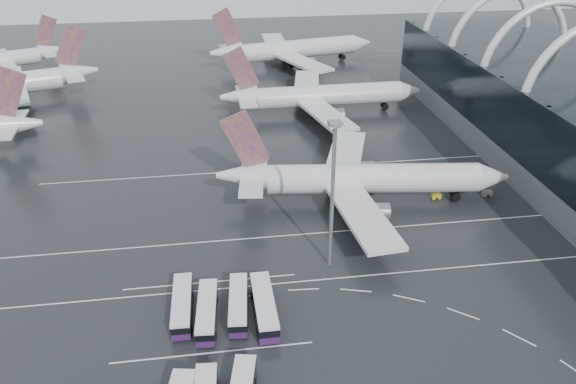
{
  "coord_description": "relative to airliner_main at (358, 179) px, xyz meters",
  "views": [
    {
      "loc": [
        -22.0,
        -74.51,
        56.68
      ],
      "look_at": [
        -8.81,
        15.94,
        7.0
      ],
      "focal_mm": 35.0,
      "sensor_mm": 36.0,
      "label": 1
    }
  ],
  "objects": [
    {
      "name": "lane_marking_far",
      "position": [
        -6.47,
        17.18,
        -5.01
      ],
      "size": [
        120.0,
        0.25,
        0.01
      ],
      "primitive_type": "cube",
      "color": "silver",
      "rests_on": "ground"
    },
    {
      "name": "gse_cart_belly_d",
      "position": [
        27.58,
        -1.65,
        -4.47
      ],
      "size": [
        1.98,
        1.17,
        1.08
      ],
      "primitive_type": "cube",
      "color": "slate",
      "rests_on": "ground"
    },
    {
      "name": "bus_row_near_a",
      "position": [
        -34.71,
        -30.04,
        -3.34
      ],
      "size": [
        3.14,
        12.41,
        3.04
      ],
      "rotation": [
        0.0,
        0.0,
        1.55
      ],
      "color": "#321645",
      "rests_on": "ground"
    },
    {
      "name": "gse_cart_belly_a",
      "position": [
        16.55,
        -1.2,
        -4.5
      ],
      "size": [
        1.87,
        1.11,
        1.02
      ],
      "primitive_type": "cube",
      "color": "gold",
      "rests_on": "ground"
    },
    {
      "name": "bus_row_near_d",
      "position": [
        -22.56,
        -32.18,
        -3.23
      ],
      "size": [
        3.28,
        13.2,
        3.24
      ],
      "rotation": [
        0.0,
        0.0,
        1.58
      ],
      "color": "#321645",
      "rests_on": "ground"
    },
    {
      "name": "bus_row_near_c",
      "position": [
        -26.35,
        -30.97,
        -3.39
      ],
      "size": [
        3.68,
        12.16,
        2.95
      ],
      "rotation": [
        0.0,
        0.0,
        1.49
      ],
      "color": "#321645",
      "rests_on": "ground"
    },
    {
      "name": "floodlight_mast",
      "position": [
        -10.15,
        -20.73,
        11.34
      ],
      "size": [
        1.99,
        1.99,
        25.99
      ],
      "color": "gray",
      "rests_on": "ground"
    },
    {
      "name": "lane_marking_mid",
      "position": [
        -6.47,
        -10.82,
        -5.01
      ],
      "size": [
        120.0,
        0.25,
        0.01
      ],
      "primitive_type": "cube",
      "color": "silver",
      "rests_on": "ground"
    },
    {
      "name": "airliner_gate_c",
      "position": [
        1.44,
        101.27,
        0.44
      ],
      "size": [
        60.94,
        55.34,
        21.79
      ],
      "rotation": [
        0.0,
        0.0,
        0.2
      ],
      "color": "silver",
      "rests_on": "ground"
    },
    {
      "name": "jet_remote_far",
      "position": [
        -96.98,
        105.59,
        -0.25
      ],
      "size": [
        40.74,
        33.23,
        18.44
      ],
      "rotation": [
        0.0,
        0.0,
        3.55
      ],
      "color": "silver",
      "rests_on": "ground"
    },
    {
      "name": "bus_bay_line_south",
      "position": [
        -30.47,
        -38.82,
        -5.01
      ],
      "size": [
        28.0,
        0.25,
        0.01
      ],
      "primitive_type": "cube",
      "color": "silver",
      "rests_on": "ground"
    },
    {
      "name": "jet_remote_mid",
      "position": [
        -85.1,
        74.21,
        0.57
      ],
      "size": [
        48.88,
        39.74,
        21.64
      ],
      "rotation": [
        0.0,
        0.0,
        3.46
      ],
      "color": "silver",
      "rests_on": "ground"
    },
    {
      "name": "gse_cart_belly_c",
      "position": [
        -1.62,
        -1.23,
        -4.46
      ],
      "size": [
        2.01,
        1.19,
        1.1
      ],
      "primitive_type": "cube",
      "color": "gold",
      "rests_on": "ground"
    },
    {
      "name": "bus_bay_line_north",
      "position": [
        -30.47,
        -22.82,
        -5.01
      ],
      "size": [
        28.0,
        0.25,
        0.01
      ],
      "primitive_type": "cube",
      "color": "silver",
      "rests_on": "ground"
    },
    {
      "name": "lane_marking_near",
      "position": [
        -6.47,
        -24.82,
        -5.01
      ],
      "size": [
        120.0,
        0.25,
        0.01
      ],
      "primitive_type": "cube",
      "color": "silver",
      "rests_on": "ground"
    },
    {
      "name": "ground",
      "position": [
        -6.47,
        -22.82,
        -5.01
      ],
      "size": [
        420.0,
        420.0,
        0.0
      ],
      "primitive_type": "plane",
      "color": "black",
      "rests_on": "ground"
    },
    {
      "name": "gse_cart_belly_b",
      "position": [
        15.91,
        10.1,
        -4.44
      ],
      "size": [
        2.09,
        1.24,
        1.14
      ],
      "primitive_type": "cube",
      "color": "slate",
      "rests_on": "ground"
    },
    {
      "name": "bus_row_near_b",
      "position": [
        -31.04,
        -31.99,
        -3.36
      ],
      "size": [
        3.61,
        12.37,
        3.0
      ],
      "rotation": [
        0.0,
        0.0,
        1.5
      ],
      "color": "#321645",
      "rests_on": "ground"
    },
    {
      "name": "airliner_gate_b",
      "position": [
        2.04,
        51.28,
        0.0
      ],
      "size": [
        57.54,
        51.92,
        20.04
      ],
      "rotation": [
        0.0,
        0.0,
        0.02
      ],
      "color": "silver",
      "rests_on": "ground"
    },
    {
      "name": "airliner_main",
      "position": [
        0.0,
        0.0,
        0.0
      ],
      "size": [
        59.11,
        51.47,
        20.01
      ],
      "rotation": [
        0.0,
        0.0,
        -0.12
      ],
      "color": "silver",
      "rests_on": "ground"
    }
  ]
}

